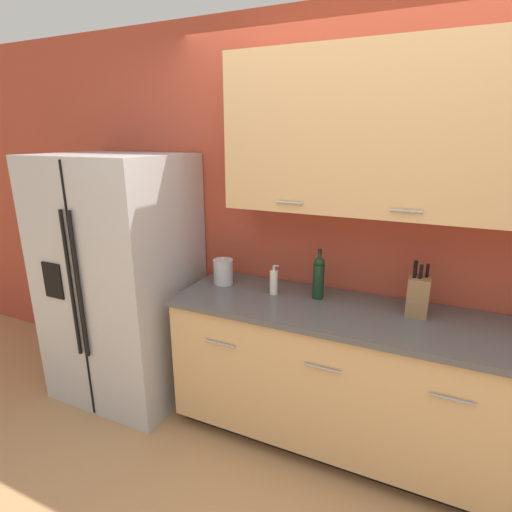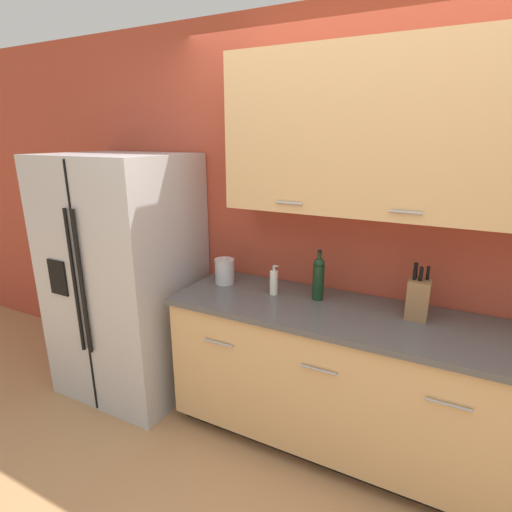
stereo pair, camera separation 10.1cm
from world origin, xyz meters
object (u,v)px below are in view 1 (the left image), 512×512
knife_block (418,295)px  soap_dispenser (274,282)px  steel_canister (223,272)px  refrigerator (122,279)px  wine_bottle (319,277)px

knife_block → soap_dispenser: (-0.84, -0.04, -0.04)m
soap_dispenser → steel_canister: bearing=175.5°
knife_block → soap_dispenser: knife_block is taller
refrigerator → soap_dispenser: refrigerator is taller
wine_bottle → steel_canister: 0.65m
soap_dispenser → steel_canister: size_ratio=1.04×
knife_block → soap_dispenser: 0.84m
knife_block → wine_bottle: same height
refrigerator → steel_canister: refrigerator is taller
knife_block → steel_canister: size_ratio=1.68×
wine_bottle → soap_dispenser: size_ratio=1.62×
wine_bottle → steel_canister: size_ratio=1.68×
soap_dispenser → steel_canister: (-0.38, 0.03, 0.01)m
steel_canister → wine_bottle: bearing=1.8°
steel_canister → refrigerator: bearing=-168.2°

